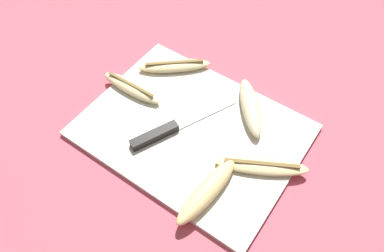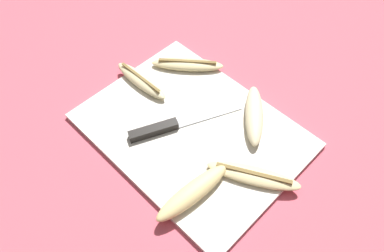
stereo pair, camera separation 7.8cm
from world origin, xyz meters
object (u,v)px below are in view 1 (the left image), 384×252
banana_ripe_center (175,66)px  banana_golden_short (207,191)px  banana_cream_curved (250,107)px  banana_mellow_near (261,166)px  banana_soft_right (131,88)px  knife (166,131)px

banana_ripe_center → banana_golden_short: banana_golden_short is taller
banana_cream_curved → banana_mellow_near: banana_cream_curved is taller
banana_golden_short → banana_soft_right: (-0.28, 0.12, -0.00)m
knife → banana_soft_right: bearing=-175.3°
banana_cream_curved → banana_mellow_near: 0.14m
banana_soft_right → banana_mellow_near: (0.34, -0.01, -0.00)m
banana_ripe_center → banana_golden_short: (0.24, -0.23, 0.01)m
banana_golden_short → knife: bearing=155.0°
knife → banana_soft_right: size_ratio=1.52×
knife → banana_mellow_near: banana_mellow_near is taller
banana_golden_short → banana_soft_right: size_ratio=1.08×
banana_golden_short → banana_mellow_near: bearing=63.0°
banana_cream_curved → banana_golden_short: same height
banana_ripe_center → banana_mellow_near: size_ratio=0.86×
banana_golden_short → banana_cream_curved: bearing=98.8°
banana_ripe_center → banana_mellow_near: (0.30, -0.12, -0.00)m
knife → banana_mellow_near: size_ratio=1.33×
banana_ripe_center → banana_soft_right: banana_soft_right is taller
knife → banana_ripe_center: (-0.10, 0.16, 0.00)m
banana_golden_short → banana_soft_right: bearing=157.4°
knife → banana_cream_curved: size_ratio=1.63×
banana_golden_short → banana_soft_right: banana_golden_short is taller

